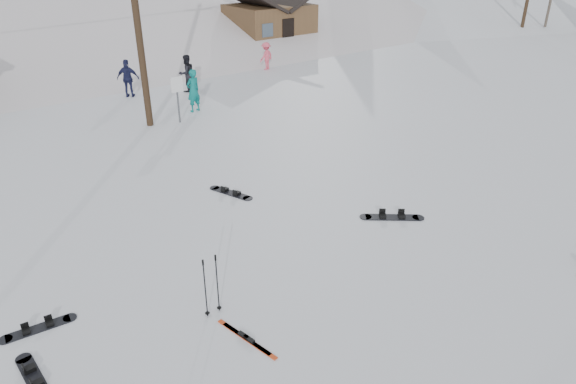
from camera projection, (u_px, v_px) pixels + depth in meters
ground at (367, 351)px, 9.32m from camera, size 200.00×200.00×0.00m
ridge_right at (297, 79)px, 70.36m from camera, size 45.66×93.98×54.59m
treeline_right at (328, 0)px, 58.65m from camera, size 20.00×60.00×10.00m
utility_pole at (134, 0)px, 18.23m from camera, size 2.00×0.26×9.00m
trail_sign at (177, 91)px, 20.06m from camera, size 0.50×0.09×1.85m
cabin at (270, 24)px, 33.82m from camera, size 5.39×4.40×3.77m
hero_skis at (246, 338)px, 9.57m from camera, size 0.37×1.52×0.08m
ski_poles at (211, 285)px, 9.94m from camera, size 0.36×0.10×1.33m
board_scatter_a at (38, 328)px, 9.82m from camera, size 1.41×0.37×0.10m
board_scatter_b at (34, 378)px, 8.71m from camera, size 0.34×1.47×0.10m
board_scatter_d at (392, 217)px, 13.67m from camera, size 1.41×1.20×0.12m
board_scatter_f at (231, 193)px, 14.96m from camera, size 0.70×1.45×0.11m
skier_teal at (193, 91)px, 21.53m from camera, size 0.73×0.56×1.80m
skier_dark at (187, 73)px, 24.32m from camera, size 0.92×0.77×1.73m
skier_pink at (266, 56)px, 28.38m from camera, size 1.08×0.81×1.48m
skier_navy at (128, 78)px, 23.51m from camera, size 1.06×0.94×1.72m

